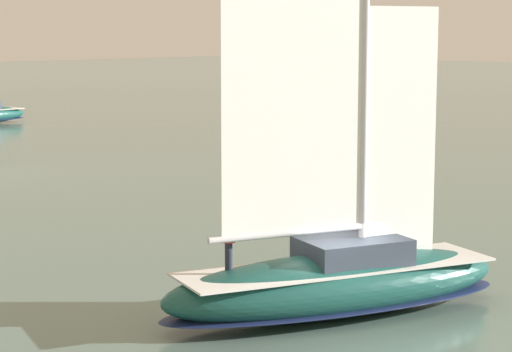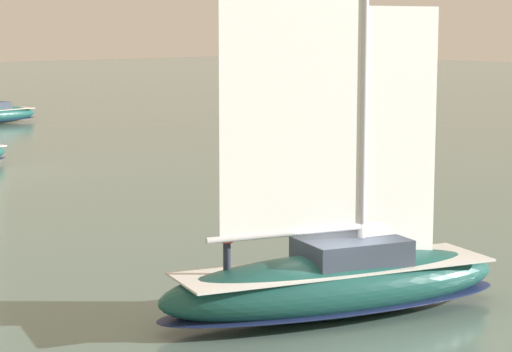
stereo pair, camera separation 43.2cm
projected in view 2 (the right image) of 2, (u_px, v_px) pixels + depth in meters
The scene contains 2 objects.
ground_plane at pixel (335, 315), 27.28m from camera, with size 400.00×400.00×0.00m, color slate.
sailboat_main at pixel (335, 276), 27.13m from camera, with size 10.59×6.43×14.08m.
Camera 2 is at (-20.47, -16.87, 7.73)m, focal length 70.00 mm.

